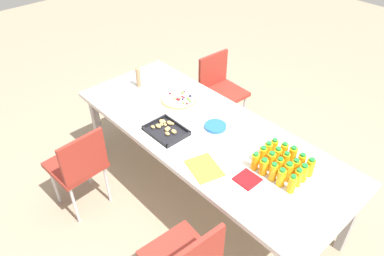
% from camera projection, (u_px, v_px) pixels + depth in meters
% --- Properties ---
extents(ground_plane, '(12.00, 12.00, 0.00)m').
position_uv_depth(ground_plane, '(205.00, 193.00, 3.32)').
color(ground_plane, gray).
extents(party_table, '(2.41, 0.94, 0.73)m').
position_uv_depth(party_table, '(206.00, 137.00, 2.91)').
color(party_table, silver).
rests_on(party_table, ground_plane).
extents(chair_far_right, '(0.42, 0.42, 0.83)m').
position_uv_depth(chair_far_right, '(79.00, 164.00, 2.90)').
color(chair_far_right, maroon).
rests_on(chair_far_right, ground_plane).
extents(chair_near_right, '(0.42, 0.42, 0.83)m').
position_uv_depth(chair_near_right, '(220.00, 86.00, 3.84)').
color(chair_near_right, maroon).
rests_on(chair_near_right, ground_plane).
extents(juice_bottle_0, '(0.06, 0.06, 0.14)m').
position_uv_depth(juice_bottle_0, '(310.00, 167.00, 2.46)').
color(juice_bottle_0, '#FAAD14').
rests_on(juice_bottle_0, party_table).
extents(juice_bottle_1, '(0.06, 0.06, 0.13)m').
position_uv_depth(juice_bottle_1, '(301.00, 162.00, 2.51)').
color(juice_bottle_1, '#F9AD14').
rests_on(juice_bottle_1, party_table).
extents(juice_bottle_2, '(0.06, 0.06, 0.15)m').
position_uv_depth(juice_bottle_2, '(292.00, 155.00, 2.55)').
color(juice_bottle_2, '#F9AD14').
rests_on(juice_bottle_2, party_table).
extents(juice_bottle_3, '(0.06, 0.06, 0.14)m').
position_uv_depth(juice_bottle_3, '(284.00, 151.00, 2.59)').
color(juice_bottle_3, '#FAAD14').
rests_on(juice_bottle_3, party_table).
extents(juice_bottle_4, '(0.06, 0.06, 0.13)m').
position_uv_depth(juice_bottle_4, '(274.00, 147.00, 2.64)').
color(juice_bottle_4, '#F9AE14').
rests_on(juice_bottle_4, party_table).
extents(juice_bottle_5, '(0.06, 0.06, 0.14)m').
position_uv_depth(juice_bottle_5, '(303.00, 173.00, 2.42)').
color(juice_bottle_5, '#FAAD14').
rests_on(juice_bottle_5, party_table).
extents(juice_bottle_6, '(0.06, 0.06, 0.13)m').
position_uv_depth(juice_bottle_6, '(295.00, 167.00, 2.47)').
color(juice_bottle_6, '#FAAD14').
rests_on(juice_bottle_6, party_table).
extents(juice_bottle_7, '(0.05, 0.05, 0.15)m').
position_uv_depth(juice_bottle_7, '(285.00, 161.00, 2.50)').
color(juice_bottle_7, '#FAAD14').
rests_on(juice_bottle_7, party_table).
extents(juice_bottle_8, '(0.06, 0.06, 0.14)m').
position_uv_depth(juice_bottle_8, '(277.00, 156.00, 2.55)').
color(juice_bottle_8, '#F9AD14').
rests_on(juice_bottle_8, party_table).
extents(juice_bottle_9, '(0.06, 0.06, 0.14)m').
position_uv_depth(juice_bottle_9, '(268.00, 150.00, 2.60)').
color(juice_bottle_9, '#FAAE14').
rests_on(juice_bottle_9, party_table).
extents(juice_bottle_10, '(0.05, 0.05, 0.14)m').
position_uv_depth(juice_bottle_10, '(298.00, 178.00, 2.38)').
color(juice_bottle_10, '#F9AE14').
rests_on(juice_bottle_10, party_table).
extents(juice_bottle_11, '(0.06, 0.06, 0.15)m').
position_uv_depth(juice_bottle_11, '(288.00, 171.00, 2.43)').
color(juice_bottle_11, '#F9AD14').
rests_on(juice_bottle_11, party_table).
extents(juice_bottle_12, '(0.05, 0.05, 0.15)m').
position_uv_depth(juice_bottle_12, '(279.00, 167.00, 2.46)').
color(juice_bottle_12, '#F9AC14').
rests_on(juice_bottle_12, party_table).
extents(juice_bottle_13, '(0.06, 0.06, 0.14)m').
position_uv_depth(juice_bottle_13, '(271.00, 161.00, 2.51)').
color(juice_bottle_13, '#F9AC14').
rests_on(juice_bottle_13, party_table).
extents(juice_bottle_14, '(0.06, 0.06, 0.15)m').
position_uv_depth(juice_bottle_14, '(262.00, 155.00, 2.55)').
color(juice_bottle_14, '#FAAE14').
rests_on(juice_bottle_14, party_table).
extents(juice_bottle_15, '(0.05, 0.05, 0.14)m').
position_uv_depth(juice_bottle_15, '(292.00, 184.00, 2.34)').
color(juice_bottle_15, '#F9AD14').
rests_on(juice_bottle_15, party_table).
extents(juice_bottle_16, '(0.06, 0.06, 0.14)m').
position_uv_depth(juice_bottle_16, '(281.00, 177.00, 2.39)').
color(juice_bottle_16, '#FAAE14').
rests_on(juice_bottle_16, party_table).
extents(juice_bottle_17, '(0.05, 0.05, 0.14)m').
position_uv_depth(juice_bottle_17, '(273.00, 172.00, 2.42)').
color(juice_bottle_17, '#F9AC14').
rests_on(juice_bottle_17, party_table).
extents(juice_bottle_18, '(0.06, 0.06, 0.13)m').
position_uv_depth(juice_bottle_18, '(264.00, 167.00, 2.47)').
color(juice_bottle_18, '#FAAC14').
rests_on(juice_bottle_18, party_table).
extents(juice_bottle_19, '(0.05, 0.05, 0.14)m').
position_uv_depth(juice_bottle_19, '(255.00, 161.00, 2.51)').
color(juice_bottle_19, '#F9AC14').
rests_on(juice_bottle_19, party_table).
extents(fruit_pizza, '(0.32, 0.32, 0.05)m').
position_uv_depth(fruit_pizza, '(179.00, 99.00, 3.22)').
color(fruit_pizza, tan).
rests_on(fruit_pizza, party_table).
extents(snack_tray, '(0.32, 0.25, 0.04)m').
position_uv_depth(snack_tray, '(166.00, 130.00, 2.87)').
color(snack_tray, black).
rests_on(snack_tray, party_table).
extents(plate_stack, '(0.18, 0.18, 0.02)m').
position_uv_depth(plate_stack, '(215.00, 126.00, 2.91)').
color(plate_stack, blue).
rests_on(plate_stack, party_table).
extents(napkin_stack, '(0.15, 0.15, 0.01)m').
position_uv_depth(napkin_stack, '(247.00, 179.00, 2.45)').
color(napkin_stack, red).
rests_on(napkin_stack, party_table).
extents(cardboard_tube, '(0.04, 0.04, 0.19)m').
position_uv_depth(cardboard_tube, '(138.00, 78.00, 3.36)').
color(cardboard_tube, '#9E7A56').
rests_on(cardboard_tube, party_table).
extents(paper_folder, '(0.30, 0.26, 0.01)m').
position_uv_depth(paper_folder, '(204.00, 168.00, 2.54)').
color(paper_folder, yellow).
rests_on(paper_folder, party_table).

